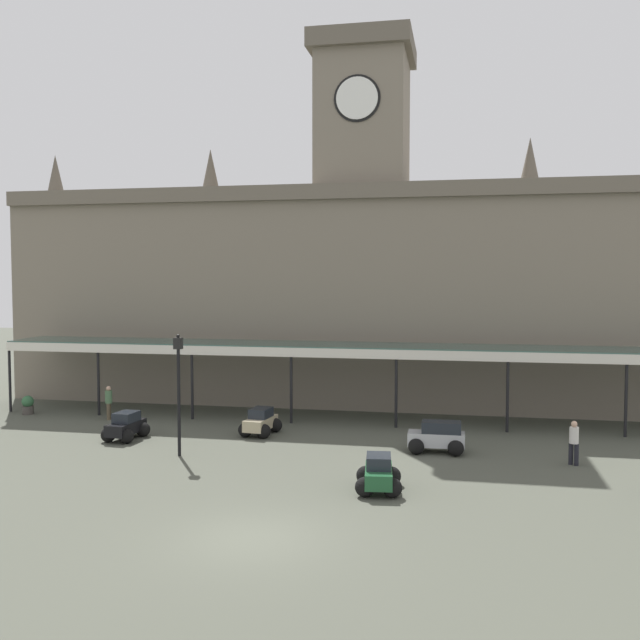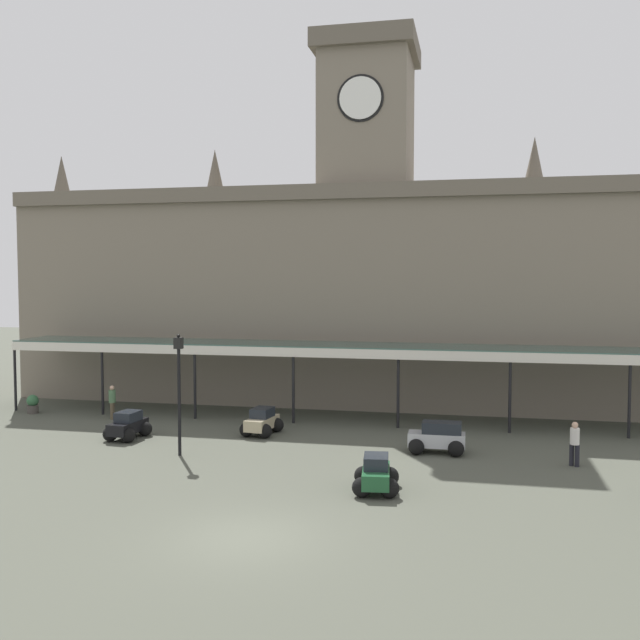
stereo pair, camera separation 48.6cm
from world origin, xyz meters
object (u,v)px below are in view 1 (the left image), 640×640
object	(u,v)px
car_beige_sedan	(261,423)
victorian_lamppost	(179,381)
car_green_sedan	(379,476)
car_black_sedan	(126,428)
planter_near_kerb	(28,405)
car_silver_estate	(437,439)
pedestrian_near_entrance	(109,401)
pedestrian_beside_cars	(574,441)

from	to	relation	value
car_beige_sedan	victorian_lamppost	xyz separation A→B (m)	(-2.08, -4.30, 2.49)
car_green_sedan	victorian_lamppost	size ratio (longest dim) A/B	0.44
car_black_sedan	planter_near_kerb	distance (m)	8.70
car_black_sedan	planter_near_kerb	world-z (taller)	car_black_sedan
car_silver_estate	pedestrian_near_entrance	distance (m)	16.54
car_silver_estate	pedestrian_beside_cars	xyz separation A→B (m)	(5.08, -0.90, 0.34)
car_green_sedan	victorian_lamppost	distance (m)	9.11
car_silver_estate	planter_near_kerb	xyz separation A→B (m)	(-20.94, 3.99, -0.07)
car_black_sedan	victorian_lamppost	world-z (taller)	victorian_lamppost
car_beige_sedan	victorian_lamppost	size ratio (longest dim) A/B	0.45
car_beige_sedan	victorian_lamppost	distance (m)	5.39
victorian_lamppost	pedestrian_beside_cars	bearing A→B (deg)	6.18
car_black_sedan	car_green_sedan	xyz separation A→B (m)	(11.63, -5.27, 0.00)
car_green_sedan	pedestrian_beside_cars	world-z (taller)	pedestrian_beside_cars
car_beige_sedan	planter_near_kerb	world-z (taller)	car_beige_sedan
pedestrian_beside_cars	victorian_lamppost	distance (m)	15.27
car_silver_estate	planter_near_kerb	distance (m)	21.32
planter_near_kerb	pedestrian_beside_cars	bearing A→B (deg)	-10.64
car_silver_estate	pedestrian_beside_cars	world-z (taller)	pedestrian_beside_cars
victorian_lamppost	pedestrian_near_entrance	bearing A→B (deg)	135.81
car_beige_sedan	pedestrian_beside_cars	size ratio (longest dim) A/B	1.28
car_silver_estate	planter_near_kerb	world-z (taller)	car_silver_estate
car_beige_sedan	car_silver_estate	xyz separation A→B (m)	(7.87, -1.77, 0.06)
car_beige_sedan	car_black_sedan	xyz separation A→B (m)	(-5.48, -2.05, 0.00)
pedestrian_beside_cars	car_black_sedan	bearing A→B (deg)	178.07
pedestrian_near_entrance	pedestrian_beside_cars	xyz separation A→B (m)	(21.24, -4.41, 0.00)
car_silver_estate	car_beige_sedan	bearing A→B (deg)	167.35
victorian_lamppost	car_silver_estate	bearing A→B (deg)	14.27
car_silver_estate	victorian_lamppost	distance (m)	10.55
car_black_sedan	planter_near_kerb	size ratio (longest dim) A/B	2.20
car_beige_sedan	pedestrian_near_entrance	size ratio (longest dim) A/B	1.28
pedestrian_near_entrance	planter_near_kerb	size ratio (longest dim) A/B	1.74
car_green_sedan	car_black_sedan	bearing A→B (deg)	155.61
car_silver_estate	pedestrian_near_entrance	bearing A→B (deg)	167.77
planter_near_kerb	victorian_lamppost	bearing A→B (deg)	-30.67
planter_near_kerb	car_silver_estate	bearing A→B (deg)	-10.78
car_silver_estate	planter_near_kerb	bearing A→B (deg)	169.22
car_black_sedan	pedestrian_beside_cars	size ratio (longest dim) A/B	1.27
car_black_sedan	car_beige_sedan	bearing A→B (deg)	20.48
pedestrian_near_entrance	victorian_lamppost	xyz separation A→B (m)	(6.21, -6.03, 2.09)
car_black_sedan	pedestrian_near_entrance	distance (m)	4.73
pedestrian_beside_cars	car_silver_estate	bearing A→B (deg)	169.94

